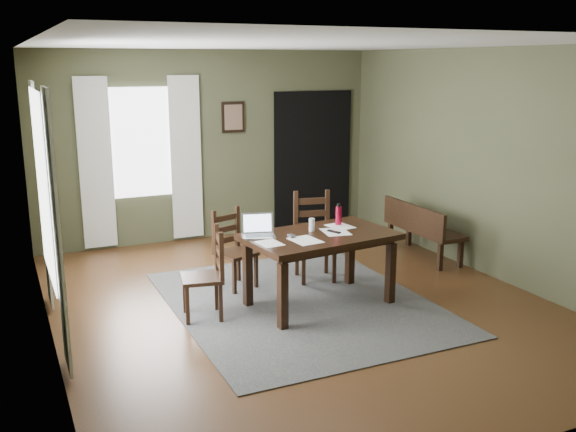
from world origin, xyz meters
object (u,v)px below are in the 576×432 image
water_bottle (339,215)px  dining_table (320,243)px  chair_back_left (233,250)px  laptop (258,230)px  chair_end (207,275)px  bench (420,226)px  chair_back_right (314,237)px

water_bottle → dining_table: bearing=-144.7°
chair_back_left → laptop: bearing=-106.5°
chair_end → laptop: 0.70m
chair_end → laptop: laptop is taller
chair_end → bench: size_ratio=0.71×
water_bottle → chair_back_right: bearing=92.6°
chair_back_left → water_bottle: size_ratio=3.78×
dining_table → bench: size_ratio=1.27×
chair_back_left → chair_back_right: (0.97, -0.12, 0.07)m
laptop → water_bottle: (0.97, 0.05, 0.05)m
chair_back_left → bench: (2.62, 0.04, -0.01)m
bench → laptop: bearing=106.0°
dining_table → laptop: bearing=154.9°
chair_back_right → water_bottle: size_ratio=4.35×
chair_end → chair_back_right: size_ratio=0.89×
dining_table → chair_back_right: (0.34, 0.79, -0.18)m
chair_back_right → dining_table: bearing=-99.7°
chair_back_right → chair_back_left: bearing=-173.4°
water_bottle → chair_back_left: bearing=147.0°
chair_end → chair_back_left: chair_end is taller
chair_end → bench: chair_end is taller
dining_table → chair_back_right: chair_back_right is taller
chair_back_left → chair_back_right: 0.98m
dining_table → chair_end: (-1.19, 0.15, -0.23)m
chair_back_right → bench: size_ratio=0.80×
bench → chair_back_left: bearing=90.9°
dining_table → chair_end: size_ratio=1.78×
laptop → water_bottle: size_ratio=1.64×
chair_back_left → water_bottle: water_bottle is taller
chair_back_left → laptop: size_ratio=2.31×
dining_table → chair_back_left: (-0.64, 0.90, -0.25)m
chair_back_right → bench: chair_back_right is taller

